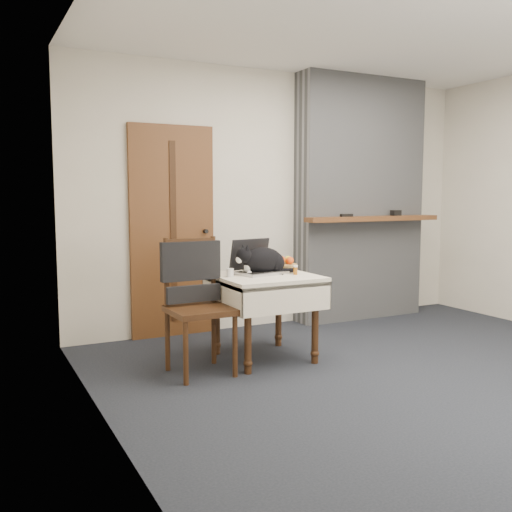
{
  "coord_description": "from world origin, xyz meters",
  "views": [
    {
      "loc": [
        -2.94,
        -3.19,
        1.35
      ],
      "look_at": [
        -0.89,
        0.83,
        0.86
      ],
      "focal_mm": 40.0,
      "sensor_mm": 36.0,
      "label": 1
    }
  ],
  "objects": [
    {
      "name": "room_shell",
      "position": [
        0.0,
        0.46,
        1.76
      ],
      "size": [
        4.52,
        4.01,
        2.61
      ],
      "color": "beige",
      "rests_on": "ground"
    },
    {
      "name": "laptop",
      "position": [
        -0.81,
        0.99,
        0.77
      ],
      "size": [
        0.44,
        0.39,
        0.28
      ],
      "rotation": [
        0.0,
        0.0,
        0.2
      ],
      "color": "#B7B7BC",
      "rests_on": "side_table"
    },
    {
      "name": "chair",
      "position": [
        -1.41,
        0.85,
        0.65
      ],
      "size": [
        0.48,
        0.46,
        1.03
      ],
      "rotation": [
        0.0,
        0.0,
        0.02
      ],
      "color": "#3A210F",
      "rests_on": "ground"
    },
    {
      "name": "cream_jar",
      "position": [
        -1.09,
        0.9,
        0.73
      ],
      "size": [
        0.06,
        0.06,
        0.07
      ],
      "primitive_type": "cylinder",
      "color": "silver",
      "rests_on": "side_table"
    },
    {
      "name": "cat",
      "position": [
        -0.77,
        0.93,
        0.81
      ],
      "size": [
        0.52,
        0.22,
        0.25
      ],
      "rotation": [
        0.0,
        0.0,
        0.04
      ],
      "color": "black",
      "rests_on": "side_table"
    },
    {
      "name": "pill_bottle",
      "position": [
        -0.56,
        0.77,
        0.74
      ],
      "size": [
        0.04,
        0.04,
        0.08
      ],
      "color": "#9A5513",
      "rests_on": "side_table"
    },
    {
      "name": "fruit_basket",
      "position": [
        -0.54,
        1.0,
        0.75
      ],
      "size": [
        0.22,
        0.22,
        0.13
      ],
      "color": "#AC8245",
      "rests_on": "side_table"
    },
    {
      "name": "desk_clutter",
      "position": [
        -0.58,
        0.95,
        0.7
      ],
      "size": [
        0.13,
        0.11,
        0.01
      ],
      "primitive_type": "cube",
      "rotation": [
        0.0,
        0.0,
        0.7
      ],
      "color": "black",
      "rests_on": "side_table"
    },
    {
      "name": "side_table",
      "position": [
        -0.79,
        0.88,
        0.59
      ],
      "size": [
        0.78,
        0.78,
        0.7
      ],
      "color": "#3A210F",
      "rests_on": "ground"
    },
    {
      "name": "door",
      "position": [
        -1.2,
        1.97,
        1.0
      ],
      "size": [
        0.82,
        0.1,
        2.0
      ],
      "color": "brown",
      "rests_on": "ground"
    },
    {
      "name": "chimney",
      "position": [
        0.9,
        1.85,
        1.3
      ],
      "size": [
        1.62,
        0.48,
        2.6
      ],
      "color": "gray",
      "rests_on": "ground"
    },
    {
      "name": "ground",
      "position": [
        0.0,
        0.0,
        0.0
      ],
      "size": [
        4.5,
        4.5,
        0.0
      ],
      "primitive_type": "plane",
      "color": "black",
      "rests_on": "ground"
    }
  ]
}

